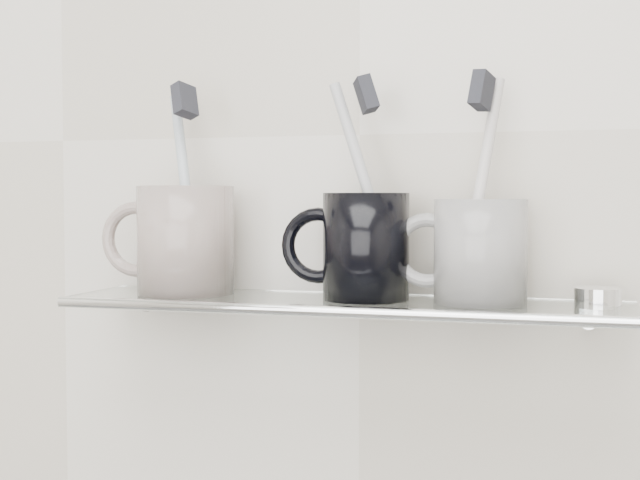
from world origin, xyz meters
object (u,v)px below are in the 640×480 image
at_px(mug_center, 366,246).
at_px(mug_left, 186,240).
at_px(mug_right, 480,251).
at_px(shelf_glass, 343,304).

bearing_deg(mug_center, mug_left, -156.86).
bearing_deg(mug_center, mug_right, 23.14).
height_order(shelf_glass, mug_center, mug_center).
bearing_deg(mug_center, shelf_glass, -142.87).
xyz_separation_m(shelf_glass, mug_center, (0.02, 0.00, 0.05)).
bearing_deg(shelf_glass, mug_left, 178.14).
relative_size(shelf_glass, mug_left, 4.94).
height_order(mug_center, mug_right, mug_center).
distance_m(shelf_glass, mug_right, 0.13).
bearing_deg(shelf_glass, mug_center, 13.99).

